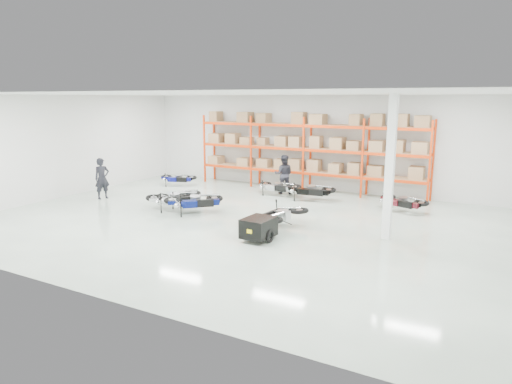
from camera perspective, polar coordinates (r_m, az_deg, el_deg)
The scene contains 14 objects.
room at distance 16.06m, azimuth -2.46°, elevation 4.09°, with size 18.00×18.00×18.00m.
pallet_rack at distance 21.79m, azimuth 6.41°, elevation 6.05°, with size 11.28×0.98×3.62m.
structural_column at distance 14.59m, azimuth 16.39°, elevation 2.86°, with size 0.25×0.25×4.50m, color white.
moto_blue_centre at distance 17.65m, azimuth -7.74°, elevation -0.75°, with size 0.87×1.96×1.20m, color #07104C, non-canonical shape.
moto_silver_left at distance 18.37m, azimuth -10.25°, elevation -0.43°, with size 0.83×1.87×1.14m, color #B8BABF, non-canonical shape.
moto_black_far_left at distance 19.00m, azimuth -9.47°, elevation -0.20°, with size 0.74×1.66×1.02m, color black, non-canonical shape.
moto_touring_right at distance 15.49m, azimuth 3.15°, elevation -2.44°, with size 0.86×1.93×1.18m, color black, non-canonical shape.
trailer at distance 14.16m, azimuth 0.33°, elevation -4.49°, with size 0.91×1.74×0.72m.
moto_back_a at distance 23.35m, azimuth -9.82°, elevation 1.96°, with size 0.72×1.62×0.99m, color navy, non-canonical shape.
moto_back_b at distance 20.80m, azimuth 2.58°, elevation 0.97°, with size 0.74×1.66×1.02m, color #9EA2A7, non-canonical shape.
moto_back_c at distance 19.87m, azimuth 6.73°, elevation 0.60°, with size 0.84×1.88×1.15m, color black, non-canonical shape.
moto_back_d at distance 18.61m, azimuth 17.72°, elevation -0.77°, with size 0.77×1.74×1.06m, color #420D14, non-canonical shape.
person_left at distance 21.12m, azimuth -18.69°, elevation 1.61°, with size 0.66×0.43×1.80m, color black.
person_back at distance 21.14m, azimuth 3.47°, elevation 2.23°, with size 0.88×0.68×1.81m, color black.
Camera 1 is at (8.26, -13.61, 4.37)m, focal length 32.00 mm.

